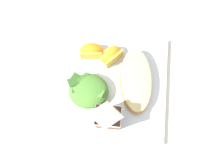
% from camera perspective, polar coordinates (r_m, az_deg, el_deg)
% --- Properties ---
extents(ground, '(3.00, 3.00, 0.00)m').
position_cam_1_polar(ground, '(0.65, -0.00, -0.58)').
color(ground, beige).
extents(white_plate, '(0.28, 0.28, 0.02)m').
position_cam_1_polar(white_plate, '(0.64, -0.00, -0.41)').
color(white_plate, silver).
rests_on(white_plate, ground).
extents(cheesy_pizza_bread, '(0.10, 0.18, 0.04)m').
position_cam_1_polar(cheesy_pizza_bread, '(0.62, 5.58, 0.74)').
color(cheesy_pizza_bread, '#B77F42').
rests_on(cheesy_pizza_bread, white_plate).
extents(green_salad_pile, '(0.10, 0.09, 0.04)m').
position_cam_1_polar(green_salad_pile, '(0.61, -5.54, -1.58)').
color(green_salad_pile, '#4C8433').
rests_on(green_salad_pile, white_plate).
extents(milk_carton, '(0.06, 0.04, 0.11)m').
position_cam_1_polar(milk_carton, '(0.56, -1.34, -7.69)').
color(milk_carton, brown).
rests_on(milk_carton, white_plate).
extents(orange_wedge_front, '(0.07, 0.07, 0.04)m').
position_cam_1_polar(orange_wedge_front, '(0.64, -0.28, 6.81)').
color(orange_wedge_front, orange).
rests_on(orange_wedge_front, white_plate).
extents(orange_wedge_middle, '(0.06, 0.04, 0.04)m').
position_cam_1_polar(orange_wedge_middle, '(0.64, -4.84, 7.77)').
color(orange_wedge_middle, orange).
rests_on(orange_wedge_middle, white_plate).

